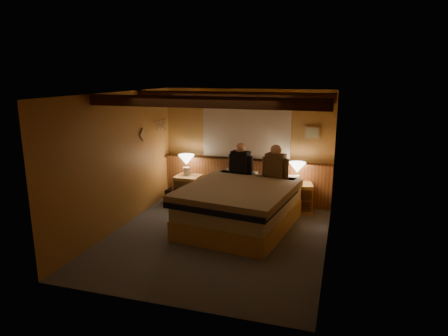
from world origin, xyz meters
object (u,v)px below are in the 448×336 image
at_px(duffel_bag, 178,196).
at_px(nightstand_right, 298,197).
at_px(nightstand_left, 188,189).
at_px(lamp_left, 186,161).
at_px(person_left, 240,161).
at_px(person_right, 275,164).
at_px(lamp_right, 297,169).
at_px(bed, 241,205).

bearing_deg(duffel_bag, nightstand_right, 10.44).
relative_size(nightstand_right, duffel_bag, 1.19).
xyz_separation_m(nightstand_left, duffel_bag, (-0.16, -0.17, -0.13)).
xyz_separation_m(nightstand_left, lamp_left, (-0.05, 0.05, 0.60)).
bearing_deg(person_left, person_right, 2.97).
relative_size(lamp_right, person_left, 0.68).
distance_m(lamp_left, lamp_right, 2.34).
bearing_deg(person_left, bed, -63.76).
distance_m(nightstand_left, nightstand_right, 2.34).
bearing_deg(duffel_bag, person_left, 3.71).
xyz_separation_m(nightstand_right, person_left, (-1.13, -0.26, 0.73)).
distance_m(nightstand_right, lamp_left, 2.46).
relative_size(bed, lamp_right, 5.91).
relative_size(nightstand_right, person_left, 0.98).
height_order(nightstand_left, nightstand_right, nightstand_right).
relative_size(person_left, duffel_bag, 1.22).
height_order(nightstand_right, lamp_right, lamp_right).
xyz_separation_m(lamp_right, person_right, (-0.38, -0.34, 0.15)).
height_order(bed, lamp_left, lamp_left).
bearing_deg(nightstand_right, duffel_bag, 173.18).
distance_m(nightstand_right, lamp_right, 0.59).
bearing_deg(lamp_left, bed, -37.17).
distance_m(bed, nightstand_left, 1.81).
relative_size(nightstand_right, lamp_left, 1.39).
xyz_separation_m(person_left, person_right, (0.71, -0.10, 0.01)).
distance_m(nightstand_right, person_right, 0.93).
bearing_deg(person_right, person_left, -173.35).
xyz_separation_m(lamp_right, duffel_bag, (-2.46, -0.20, -0.73)).
bearing_deg(person_right, lamp_left, -175.58).
bearing_deg(bed, duffel_bag, 158.96).
relative_size(lamp_right, person_right, 0.66).
bearing_deg(bed, person_right, 66.63).
relative_size(bed, lamp_left, 5.67).
bearing_deg(nightstand_right, lamp_right, -162.95).
height_order(lamp_right, person_left, person_left).
distance_m(person_left, person_right, 0.72).
bearing_deg(bed, lamp_right, 60.97).
bearing_deg(nightstand_left, person_left, -8.91).
bearing_deg(lamp_right, lamp_left, 179.58).
bearing_deg(nightstand_left, nightstand_right, 2.30).
distance_m(bed, lamp_right, 1.48).
xyz_separation_m(lamp_left, lamp_right, (2.34, -0.02, -0.01)).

